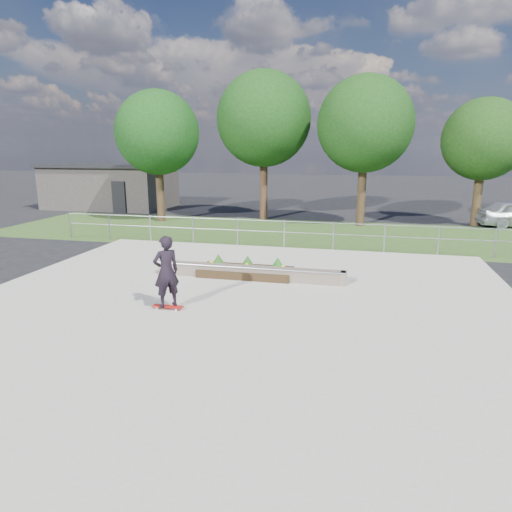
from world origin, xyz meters
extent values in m
plane|color=black|center=(0.00, 0.00, 0.00)|extent=(120.00, 120.00, 0.00)
cube|color=#2F4B1E|center=(0.00, 11.00, 0.01)|extent=(30.00, 8.00, 0.02)
cube|color=#A8A495|center=(0.00, 0.00, 0.03)|extent=(15.00, 15.00, 0.06)
cylinder|color=#93969B|center=(-10.00, 7.50, 0.60)|extent=(0.06, 0.06, 1.20)
cylinder|color=gray|center=(-8.00, 7.50, 0.60)|extent=(0.06, 0.06, 1.20)
cylinder|color=#9B9DA3|center=(-6.00, 7.50, 0.60)|extent=(0.06, 0.06, 1.20)
cylinder|color=gray|center=(-4.00, 7.50, 0.60)|extent=(0.06, 0.06, 1.20)
cylinder|color=gray|center=(-2.00, 7.50, 0.60)|extent=(0.06, 0.06, 1.20)
cylinder|color=#989BA1|center=(0.00, 7.50, 0.60)|extent=(0.06, 0.06, 1.20)
cylinder|color=gray|center=(2.00, 7.50, 0.60)|extent=(0.06, 0.06, 1.20)
cylinder|color=#95979E|center=(4.00, 7.50, 0.60)|extent=(0.06, 0.06, 1.20)
cylinder|color=gray|center=(6.00, 7.50, 0.60)|extent=(0.06, 0.06, 1.20)
cylinder|color=gray|center=(8.00, 7.50, 0.60)|extent=(0.06, 0.06, 1.20)
cylinder|color=#9A9CA2|center=(0.00, 7.50, 1.15)|extent=(20.00, 0.04, 0.04)
cylinder|color=#93969B|center=(0.00, 7.50, 0.70)|extent=(20.00, 0.04, 0.04)
cube|color=#312D2B|center=(-14.00, 18.00, 1.40)|extent=(8.00, 5.00, 2.80)
cube|color=black|center=(-14.00, 18.00, 2.90)|extent=(8.40, 5.40, 0.20)
cube|color=black|center=(-12.00, 15.45, 1.00)|extent=(0.90, 0.10, 2.00)
cylinder|color=#2F1F12|center=(-8.00, 13.00, 1.46)|extent=(0.44, 0.44, 2.93)
sphere|color=black|center=(-8.00, 13.00, 4.88)|extent=(4.55, 4.55, 4.55)
cylinder|color=#331D14|center=(-2.50, 15.00, 1.69)|extent=(0.44, 0.44, 3.38)
sphere|color=black|center=(-2.50, 15.00, 5.62)|extent=(5.25, 5.25, 5.25)
cylinder|color=black|center=(3.00, 14.00, 1.57)|extent=(0.44, 0.44, 3.15)
sphere|color=black|center=(3.00, 14.00, 5.25)|extent=(4.90, 4.90, 4.90)
cylinder|color=#2E2012|center=(9.00, 15.50, 1.35)|extent=(0.44, 0.44, 2.70)
sphere|color=black|center=(9.00, 15.50, 4.50)|extent=(4.20, 4.20, 4.20)
cube|color=brown|center=(-0.28, 2.68, 0.26)|extent=(6.00, 0.40, 0.40)
cylinder|color=#9A9DA2|center=(-0.28, 2.48, 0.46)|extent=(6.00, 0.06, 0.06)
cube|color=#6B5A4E|center=(-3.18, 2.68, 0.26)|extent=(0.15, 0.42, 0.40)
cube|color=#69594D|center=(2.62, 2.68, 0.26)|extent=(0.15, 0.42, 0.40)
cube|color=black|center=(-0.49, 2.99, 0.18)|extent=(3.00, 1.20, 0.25)
sphere|color=yellow|center=(-1.69, 3.09, 0.39)|extent=(0.14, 0.14, 0.14)
sphere|color=yellow|center=(-1.09, 2.89, 0.39)|extent=(0.14, 0.14, 0.14)
sphere|color=gold|center=(-0.49, 3.09, 0.39)|extent=(0.14, 0.14, 0.14)
sphere|color=yellow|center=(0.11, 2.89, 0.39)|extent=(0.14, 0.14, 0.14)
sphere|color=yellow|center=(0.71, 3.09, 0.39)|extent=(0.14, 0.14, 0.14)
cone|color=#1D4814|center=(-1.49, 3.24, 0.49)|extent=(0.44, 0.44, 0.36)
cone|color=#184714|center=(-0.49, 3.24, 0.49)|extent=(0.44, 0.44, 0.36)
cone|color=#184E16|center=(0.51, 3.24, 0.49)|extent=(0.44, 0.44, 0.36)
cylinder|color=silver|center=(-1.92, -0.59, 0.09)|extent=(0.05, 0.03, 0.05)
cylinder|color=white|center=(-1.92, -0.41, 0.09)|extent=(0.05, 0.03, 0.05)
cylinder|color=white|center=(-1.40, -0.59, 0.09)|extent=(0.05, 0.03, 0.05)
cylinder|color=silver|center=(-1.40, -0.41, 0.09)|extent=(0.05, 0.03, 0.05)
cylinder|color=#A0A1A6|center=(-1.92, -0.50, 0.11)|extent=(0.02, 0.18, 0.02)
cylinder|color=#A2A2A7|center=(-1.40, -0.50, 0.11)|extent=(0.02, 0.18, 0.02)
cube|color=#A11913|center=(-1.66, -0.50, 0.13)|extent=(0.80, 0.21, 0.02)
imported|color=black|center=(-1.66, -0.50, 1.06)|extent=(0.79, 0.79, 1.84)
camera|label=1|loc=(3.07, -10.78, 4.13)|focal=32.00mm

